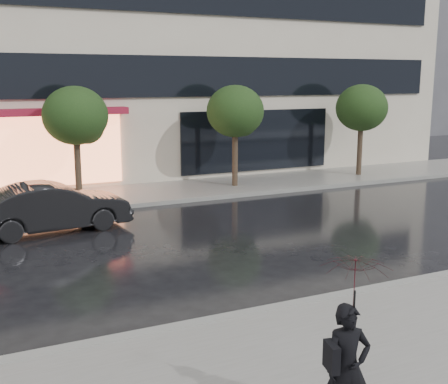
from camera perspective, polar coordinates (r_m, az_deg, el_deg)
ground at (r=12.14m, az=9.33°, el=-9.07°), size 120.00×120.00×0.00m
sidewalk_near at (r=9.83m, az=20.40°, el=-14.37°), size 60.00×4.50×0.12m
sidewalk_far at (r=21.05m, az=-6.54°, el=-0.02°), size 60.00×3.50×0.12m
curb_near at (r=11.36m, az=12.22°, el=-10.27°), size 60.00×0.25×0.14m
curb_far at (r=19.43m, az=-4.89°, el=-0.92°), size 60.00×0.25×0.14m
bg_building_right at (r=49.64m, az=16.55°, el=15.38°), size 12.00×12.00×16.00m
tree_mid_west at (r=19.73m, az=-14.71°, el=7.31°), size 2.20×2.20×3.99m
tree_mid_east at (r=21.64m, az=1.25°, el=8.01°), size 2.20×2.20×3.99m
tree_far_east at (r=24.88m, az=13.87°, el=8.14°), size 2.20×2.20×3.99m
parked_car at (r=16.39m, az=-16.96°, el=-1.49°), size 4.33×1.86×1.39m
pedestrian_with_umbrella at (r=6.81m, az=12.84°, el=-12.56°), size 0.97×0.98×2.13m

